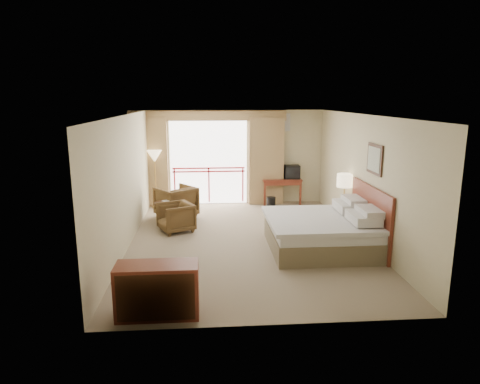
{
  "coord_description": "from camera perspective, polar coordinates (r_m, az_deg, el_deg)",
  "views": [
    {
      "loc": [
        -0.84,
        -8.77,
        3.05
      ],
      "look_at": [
        -0.13,
        0.4,
        1.01
      ],
      "focal_mm": 32.0,
      "sensor_mm": 36.0,
      "label": 1
    }
  ],
  "objects": [
    {
      "name": "hvac_vent",
      "position": [
        12.45,
        5.55,
        9.24
      ],
      "size": [
        0.5,
        0.04,
        0.5
      ],
      "primitive_type": "cube",
      "color": "silver",
      "rests_on": "wall_back"
    },
    {
      "name": "armchair_far",
      "position": [
        11.28,
        -8.47,
        -3.3
      ],
      "size": [
        1.23,
        1.24,
        0.81
      ],
      "primitive_type": "imported",
      "rotation": [
        0.0,
        0.0,
        -2.51
      ],
      "color": "#47321A",
      "rests_on": "floor"
    },
    {
      "name": "bed",
      "position": [
        8.91,
        11.03,
        -5.18
      ],
      "size": [
        2.13,
        2.06,
        0.97
      ],
      "color": "brown",
      "rests_on": "floor"
    },
    {
      "name": "curtain_right",
      "position": [
        12.37,
        3.48,
        4.13
      ],
      "size": [
        1.0,
        0.26,
        2.5
      ],
      "primitive_type": "cube",
      "color": "olive",
      "rests_on": "wall_back"
    },
    {
      "name": "headboard",
      "position": [
        9.13,
        16.95,
        -3.27
      ],
      "size": [
        0.06,
        2.1,
        1.3
      ],
      "primitive_type": "cube",
      "color": "maroon",
      "rests_on": "wall_right"
    },
    {
      "name": "cup",
      "position": [
        12.4,
        4.69,
        1.95
      ],
      "size": [
        0.09,
        0.09,
        0.1
      ],
      "primitive_type": "cylinder",
      "rotation": [
        0.0,
        0.0,
        0.31
      ],
      "color": "white",
      "rests_on": "desk"
    },
    {
      "name": "wall_front",
      "position": [
        5.6,
        4.4,
        -5.17
      ],
      "size": [
        5.0,
        0.0,
        5.0
      ],
      "primitive_type": "plane",
      "rotation": [
        -1.57,
        0.0,
        0.0
      ],
      "color": "beige",
      "rests_on": "ground"
    },
    {
      "name": "dresser",
      "position": [
        6.29,
        -10.94,
        -12.74
      ],
      "size": [
        1.16,
        0.49,
        0.77
      ],
      "rotation": [
        0.0,
        0.0,
        -0.05
      ],
      "color": "maroon",
      "rests_on": "floor"
    },
    {
      "name": "balcony_door",
      "position": [
        12.39,
        -4.21,
        3.9
      ],
      "size": [
        2.4,
        0.0,
        2.4
      ],
      "primitive_type": "plane",
      "rotation": [
        1.57,
        0.0,
        0.0
      ],
      "color": "white",
      "rests_on": "wall_back"
    },
    {
      "name": "valance",
      "position": [
        12.16,
        -4.31,
        10.13
      ],
      "size": [
        4.4,
        0.22,
        0.28
      ],
      "primitive_type": "cube",
      "color": "olive",
      "rests_on": "wall_back"
    },
    {
      "name": "wall_right",
      "position": [
        9.54,
        16.15,
        1.76
      ],
      "size": [
        0.0,
        7.0,
        7.0
      ],
      "primitive_type": "plane",
      "rotation": [
        1.57,
        0.0,
        -1.57
      ],
      "color": "beige",
      "rests_on": "ground"
    },
    {
      "name": "wastebasket",
      "position": [
        12.03,
        4.16,
        -1.42
      ],
      "size": [
        0.28,
        0.28,
        0.32
      ],
      "primitive_type": "cylinder",
      "rotation": [
        0.0,
        0.0,
        -0.09
      ],
      "color": "black",
      "rests_on": "floor"
    },
    {
      "name": "desk",
      "position": [
        12.57,
        5.5,
        1.1
      ],
      "size": [
        1.13,
        0.55,
        0.74
      ],
      "rotation": [
        0.0,
        0.0,
        0.03
      ],
      "color": "maroon",
      "rests_on": "floor"
    },
    {
      "name": "curtain_left",
      "position": [
        12.36,
        -11.9,
        3.88
      ],
      "size": [
        1.0,
        0.26,
        2.5
      ],
      "primitive_type": "cube",
      "color": "olive",
      "rests_on": "wall_back"
    },
    {
      "name": "armchair_near",
      "position": [
        10.11,
        -8.49,
        -5.18
      ],
      "size": [
        0.97,
        0.96,
        0.67
      ],
      "primitive_type": "imported",
      "rotation": [
        0.0,
        0.0,
        -1.13
      ],
      "color": "#47321A",
      "rests_on": "floor"
    },
    {
      "name": "book",
      "position": [
        10.6,
        -10.07,
        -1.36
      ],
      "size": [
        0.3,
        0.31,
        0.02
      ],
      "primitive_type": "imported",
      "rotation": [
        0.0,
        0.0,
        0.68
      ],
      "color": "white",
      "rests_on": "side_table"
    },
    {
      "name": "tv",
      "position": [
        12.5,
        6.93,
        2.67
      ],
      "size": [
        0.43,
        0.34,
        0.39
      ],
      "rotation": [
        0.0,
        0.0,
        0.3
      ],
      "color": "black",
      "rests_on": "desk"
    },
    {
      "name": "phone",
      "position": [
        10.16,
        13.74,
        -1.41
      ],
      "size": [
        0.2,
        0.17,
        0.08
      ],
      "primitive_type": "cube",
      "rotation": [
        0.0,
        0.0,
        -0.23
      ],
      "color": "black",
      "rests_on": "nightstand"
    },
    {
      "name": "wall_back",
      "position": [
        12.42,
        -0.51,
        4.65
      ],
      "size": [
        5.0,
        0.0,
        5.0
      ],
      "primitive_type": "plane",
      "rotation": [
        1.57,
        0.0,
        0.0
      ],
      "color": "beige",
      "rests_on": "ground"
    },
    {
      "name": "table_lamp",
      "position": [
        10.26,
        13.8,
        1.43
      ],
      "size": [
        0.37,
        0.37,
        0.66
      ],
      "rotation": [
        0.0,
        0.0,
        -0.19
      ],
      "color": "tan",
      "rests_on": "nightstand"
    },
    {
      "name": "side_table",
      "position": [
        10.65,
        -10.03,
        -2.27
      ],
      "size": [
        0.49,
        0.49,
        0.54
      ],
      "rotation": [
        0.0,
        0.0,
        0.36
      ],
      "color": "black",
      "rests_on": "floor"
    },
    {
      "name": "floor_lamp",
      "position": [
        12.1,
        -11.32,
        4.42
      ],
      "size": [
        0.41,
        0.41,
        1.62
      ],
      "rotation": [
        0.0,
        0.0,
        0.14
      ],
      "color": "tan",
      "rests_on": "floor"
    },
    {
      "name": "nightstand",
      "position": [
        10.4,
        13.65,
        -3.09
      ],
      "size": [
        0.45,
        0.53,
        0.63
      ],
      "primitive_type": "cube",
      "rotation": [
        0.0,
        0.0,
        0.03
      ],
      "color": "maroon",
      "rests_on": "floor"
    },
    {
      "name": "coffee_maker",
      "position": [
        12.41,
        3.97,
        2.4
      ],
      "size": [
        0.15,
        0.15,
        0.28
      ],
      "primitive_type": "cylinder",
      "rotation": [
        0.0,
        0.0,
        0.17
      ],
      "color": "black",
      "rests_on": "desk"
    },
    {
      "name": "floor",
      "position": [
        9.32,
        0.98,
        -6.57
      ],
      "size": [
        7.0,
        7.0,
        0.0
      ],
      "primitive_type": "plane",
      "color": "#85755C",
      "rests_on": "ground"
    },
    {
      "name": "framed_art",
      "position": [
        8.9,
        17.51,
        4.19
      ],
      "size": [
        0.04,
        0.72,
        0.6
      ],
      "color": "black",
      "rests_on": "wall_right"
    },
    {
      "name": "ceiling",
      "position": [
        8.82,
        1.05,
        10.25
      ],
      "size": [
        7.0,
        7.0,
        0.0
      ],
      "primitive_type": "plane",
      "rotation": [
        3.14,
        0.0,
        0.0
      ],
      "color": "white",
      "rests_on": "wall_back"
    },
    {
      "name": "wall_left",
      "position": [
        9.09,
        -14.89,
        1.32
      ],
      "size": [
        0.0,
        7.0,
        7.0
      ],
      "primitive_type": "plane",
      "rotation": [
        1.57,
        0.0,
        1.57
      ],
      "color": "beige",
      "rests_on": "ground"
    },
    {
      "name": "balcony_railing",
      "position": [
        12.43,
        -4.18,
        2.12
      ],
      "size": [
        2.09,
        0.03,
        1.02
      ],
      "color": "red",
      "rests_on": "wall_back"
    }
  ]
}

